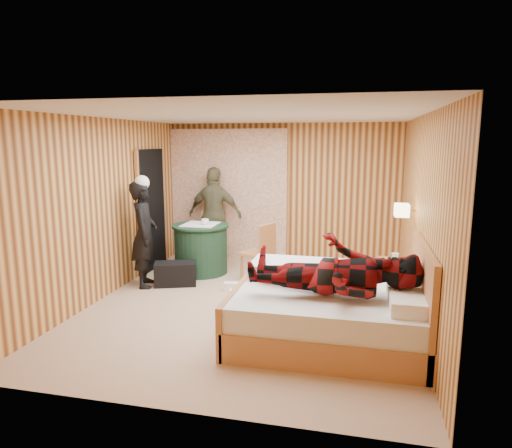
% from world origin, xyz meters
% --- Properties ---
extents(floor, '(4.20, 5.00, 0.01)m').
position_xyz_m(floor, '(0.00, 0.00, 0.00)').
color(floor, tan).
rests_on(floor, ground).
extents(ceiling, '(4.20, 5.00, 0.01)m').
position_xyz_m(ceiling, '(0.00, 0.00, 2.50)').
color(ceiling, silver).
rests_on(ceiling, wall_back).
extents(wall_back, '(4.20, 0.02, 2.50)m').
position_xyz_m(wall_back, '(0.00, 2.50, 1.25)').
color(wall_back, '#F3B45D').
rests_on(wall_back, floor).
extents(wall_left, '(0.02, 5.00, 2.50)m').
position_xyz_m(wall_left, '(-2.10, 0.00, 1.25)').
color(wall_left, '#F3B45D').
rests_on(wall_left, floor).
extents(wall_right, '(0.02, 5.00, 2.50)m').
position_xyz_m(wall_right, '(2.10, 0.00, 1.25)').
color(wall_right, '#F3B45D').
rests_on(wall_right, floor).
extents(curtain, '(2.20, 0.08, 2.40)m').
position_xyz_m(curtain, '(-1.00, 2.43, 1.20)').
color(curtain, white).
rests_on(curtain, floor).
extents(doorway, '(0.06, 0.90, 2.05)m').
position_xyz_m(doorway, '(-2.06, 1.40, 1.02)').
color(doorway, black).
rests_on(doorway, floor).
extents(wall_lamp, '(0.26, 0.24, 0.16)m').
position_xyz_m(wall_lamp, '(1.92, 0.45, 1.30)').
color(wall_lamp, gold).
rests_on(wall_lamp, wall_right).
extents(bed, '(2.08, 1.64, 1.13)m').
position_xyz_m(bed, '(1.12, -0.80, 0.33)').
color(bed, '#C37A4F').
rests_on(bed, floor).
extents(nightstand, '(0.46, 0.62, 0.60)m').
position_xyz_m(nightstand, '(1.88, 0.44, 0.31)').
color(nightstand, '#C37A4F').
rests_on(nightstand, floor).
extents(round_table, '(0.94, 0.94, 0.83)m').
position_xyz_m(round_table, '(-1.17, 1.35, 0.42)').
color(round_table, '#1E422E').
rests_on(round_table, floor).
extents(chair_far, '(0.53, 0.53, 0.93)m').
position_xyz_m(chair_far, '(-1.20, 2.08, 0.54)').
color(chair_far, '#C37A4F').
rests_on(chair_far, floor).
extents(chair_near, '(0.56, 0.56, 0.94)m').
position_xyz_m(chair_near, '(-0.07, 1.03, 0.55)').
color(chair_near, '#C37A4F').
rests_on(chair_near, floor).
extents(duffel_bag, '(0.70, 0.52, 0.35)m').
position_xyz_m(duffel_bag, '(-1.33, 0.63, 0.18)').
color(duffel_bag, black).
rests_on(duffel_bag, floor).
extents(sneaker_left, '(0.31, 0.17, 0.13)m').
position_xyz_m(sneaker_left, '(-0.38, 0.54, 0.06)').
color(sneaker_left, white).
rests_on(sneaker_left, floor).
extents(sneaker_right, '(0.32, 0.21, 0.13)m').
position_xyz_m(sneaker_right, '(-0.21, 0.24, 0.06)').
color(sneaker_right, white).
rests_on(sneaker_right, floor).
extents(woman_standing, '(0.56, 0.68, 1.61)m').
position_xyz_m(woman_standing, '(-1.76, 0.49, 0.80)').
color(woman_standing, black).
rests_on(woman_standing, floor).
extents(man_at_table, '(1.04, 0.50, 1.72)m').
position_xyz_m(man_at_table, '(-1.17, 2.14, 0.86)').
color(man_at_table, '#666344').
rests_on(man_at_table, floor).
extents(man_on_bed, '(0.86, 0.67, 1.77)m').
position_xyz_m(man_on_bed, '(1.15, -1.03, 0.99)').
color(man_on_bed, maroon).
rests_on(man_on_bed, bed).
extents(book_lower, '(0.26, 0.28, 0.02)m').
position_xyz_m(book_lower, '(1.88, 0.39, 0.61)').
color(book_lower, white).
rests_on(book_lower, nightstand).
extents(book_upper, '(0.25, 0.27, 0.02)m').
position_xyz_m(book_upper, '(1.88, 0.39, 0.63)').
color(book_upper, white).
rests_on(book_upper, nightstand).
extents(cup_nightstand, '(0.12, 0.12, 0.09)m').
position_xyz_m(cup_nightstand, '(1.88, 0.57, 0.65)').
color(cup_nightstand, white).
rests_on(cup_nightstand, nightstand).
extents(cup_table, '(0.14, 0.14, 0.10)m').
position_xyz_m(cup_table, '(-1.07, 1.30, 0.88)').
color(cup_table, white).
rests_on(cup_table, round_table).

